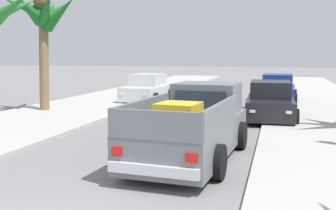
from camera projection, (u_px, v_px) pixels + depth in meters
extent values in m
cube|color=#B2AFA8|center=(72.00, 110.00, 18.51)|extent=(5.12, 60.00, 0.12)
cube|color=#B2AFA8|center=(332.00, 120.00, 15.57)|extent=(5.12, 60.00, 0.12)
cube|color=silver|center=(95.00, 111.00, 18.20)|extent=(0.16, 60.00, 0.10)
cube|color=silver|center=(300.00, 119.00, 15.87)|extent=(0.16, 60.00, 0.10)
cube|color=slate|center=(191.00, 136.00, 9.93)|extent=(2.27, 5.22, 0.80)
cube|color=slate|center=(207.00, 97.00, 11.33)|extent=(1.82, 1.62, 0.80)
cube|color=#283342|center=(200.00, 99.00, 10.62)|extent=(1.38, 0.16, 0.44)
cube|color=#283342|center=(213.00, 94.00, 12.04)|extent=(1.46, 0.16, 0.48)
cube|color=slate|center=(143.00, 111.00, 9.34)|extent=(0.33, 3.30, 0.56)
cube|color=slate|center=(221.00, 115.00, 8.74)|extent=(0.33, 3.30, 0.56)
cube|color=slate|center=(154.00, 125.00, 7.50)|extent=(1.88, 0.23, 0.56)
cube|color=silver|center=(152.00, 170.00, 7.52)|extent=(1.83, 0.25, 0.20)
cylinder|color=black|center=(173.00, 131.00, 11.72)|extent=(0.31, 0.78, 0.76)
cylinder|color=black|center=(241.00, 135.00, 11.07)|extent=(0.31, 0.78, 0.76)
cylinder|color=black|center=(131.00, 154.00, 8.97)|extent=(0.31, 0.78, 0.76)
cylinder|color=black|center=(218.00, 162.00, 8.33)|extent=(0.31, 0.78, 0.76)
cube|color=red|center=(117.00, 151.00, 7.76)|extent=(0.22, 0.06, 0.18)
cube|color=red|center=(191.00, 158.00, 7.26)|extent=(0.22, 0.06, 0.18)
cube|color=gold|center=(178.00, 115.00, 8.88)|extent=(0.99, 1.00, 0.54)
cube|color=navy|center=(277.00, 93.00, 21.75)|extent=(1.88, 4.25, 0.72)
cube|color=navy|center=(278.00, 80.00, 21.76)|extent=(1.58, 2.14, 0.64)
cube|color=#283342|center=(277.00, 82.00, 20.84)|extent=(1.37, 0.12, 0.52)
cube|color=#283342|center=(279.00, 79.00, 22.68)|extent=(1.34, 0.12, 0.50)
cylinder|color=black|center=(295.00, 100.00, 20.28)|extent=(0.24, 0.65, 0.64)
cylinder|color=black|center=(258.00, 99.00, 20.80)|extent=(0.24, 0.65, 0.64)
cylinder|color=black|center=(295.00, 95.00, 22.75)|extent=(0.24, 0.65, 0.64)
cylinder|color=black|center=(262.00, 94.00, 23.27)|extent=(0.24, 0.65, 0.64)
cube|color=red|center=(290.00, 88.00, 23.55)|extent=(0.20, 0.05, 0.12)
cube|color=white|center=(289.00, 96.00, 19.56)|extent=(0.20, 0.05, 0.10)
cube|color=red|center=(268.00, 87.00, 23.92)|extent=(0.20, 0.05, 0.12)
cube|color=white|center=(263.00, 95.00, 19.92)|extent=(0.20, 0.05, 0.10)
cube|color=silver|center=(148.00, 92.00, 22.17)|extent=(1.89, 4.25, 0.72)
cube|color=silver|center=(148.00, 80.00, 22.18)|extent=(1.59, 2.15, 0.64)
cube|color=#283342|center=(142.00, 81.00, 21.26)|extent=(1.37, 0.12, 0.52)
cube|color=#283342|center=(154.00, 79.00, 23.10)|extent=(1.34, 0.12, 0.50)
cylinder|color=black|center=(155.00, 99.00, 20.70)|extent=(0.24, 0.65, 0.64)
cylinder|color=black|center=(123.00, 98.00, 21.23)|extent=(0.24, 0.65, 0.64)
cylinder|color=black|center=(170.00, 94.00, 23.17)|extent=(0.24, 0.65, 0.64)
cylinder|color=black|center=(141.00, 93.00, 23.70)|extent=(0.24, 0.65, 0.64)
cube|color=red|center=(170.00, 87.00, 23.97)|extent=(0.20, 0.05, 0.12)
cube|color=white|center=(145.00, 95.00, 19.98)|extent=(0.20, 0.05, 0.10)
cube|color=red|center=(150.00, 87.00, 24.34)|extent=(0.20, 0.05, 0.12)
cube|color=white|center=(122.00, 94.00, 20.34)|extent=(0.20, 0.05, 0.10)
cube|color=black|center=(270.00, 106.00, 16.04)|extent=(1.89, 4.25, 0.72)
cube|color=black|center=(270.00, 89.00, 16.05)|extent=(1.58, 2.14, 0.64)
cube|color=#283342|center=(271.00, 92.00, 15.12)|extent=(1.37, 0.12, 0.52)
cube|color=#283342|center=(270.00, 88.00, 16.99)|extent=(1.34, 0.12, 0.50)
cylinder|color=black|center=(296.00, 117.00, 14.60)|extent=(0.24, 0.65, 0.64)
cylinder|color=black|center=(245.00, 116.00, 15.02)|extent=(0.24, 0.65, 0.64)
cylinder|color=black|center=(291.00, 108.00, 17.11)|extent=(0.24, 0.65, 0.64)
cylinder|color=black|center=(248.00, 107.00, 17.54)|extent=(0.24, 0.65, 0.64)
cube|color=red|center=(284.00, 98.00, 17.91)|extent=(0.20, 0.05, 0.12)
cube|color=white|center=(289.00, 112.00, 13.85)|extent=(0.20, 0.05, 0.10)
cube|color=red|center=(255.00, 98.00, 18.21)|extent=(0.20, 0.05, 0.12)
cube|color=white|center=(253.00, 111.00, 14.14)|extent=(0.20, 0.05, 0.10)
cylinder|color=brown|center=(44.00, 58.00, 17.92)|extent=(0.41, 0.63, 4.91)
cone|color=#196023|center=(60.00, 13.00, 17.33)|extent=(1.87, 0.75, 1.65)
cone|color=#196023|center=(58.00, 11.00, 18.14)|extent=(1.32, 1.59, 1.33)
cone|color=#196023|center=(49.00, 11.00, 18.50)|extent=(0.88, 1.85, 1.31)
cone|color=#196023|center=(32.00, 11.00, 18.14)|extent=(1.65, 1.14, 1.38)
cone|color=#196023|center=(22.00, 6.00, 17.55)|extent=(1.85, 1.18, 1.14)
cone|color=#196023|center=(28.00, 8.00, 16.88)|extent=(0.84, 1.83, 1.42)
cone|color=#196023|center=(46.00, 9.00, 16.84)|extent=(1.70, 1.76, 1.48)
sphere|color=brown|center=(42.00, 1.00, 17.62)|extent=(0.74, 0.74, 0.74)
cone|color=#23702D|center=(11.00, 8.00, 14.47)|extent=(2.12, 0.76, 1.48)
cone|color=#23702D|center=(14.00, 8.00, 15.59)|extent=(1.37, 2.12, 1.29)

